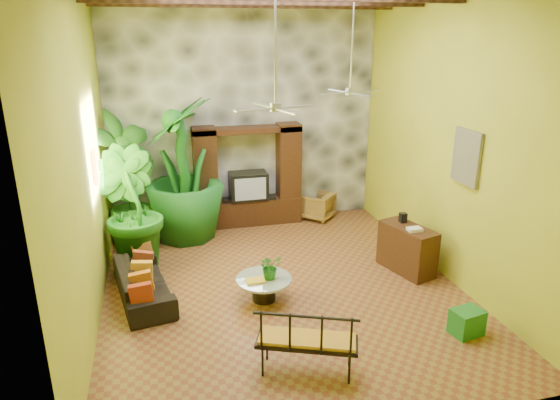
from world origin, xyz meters
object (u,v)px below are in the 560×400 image
object	(u,v)px
tall_plant_a	(127,181)
tall_plant_c	(183,170)
entertainment_center	(248,184)
green_bin	(467,322)
wicker_armchair	(317,206)
tall_plant_b	(129,210)
ceiling_fan_front	(276,93)
coffee_table	(264,286)
iron_bench	(309,339)
side_console	(407,249)
ceiling_fan_back	(351,80)
sofa	(143,283)

from	to	relation	value
tall_plant_a	tall_plant_c	distance (m)	1.14
entertainment_center	green_bin	bearing A→B (deg)	-66.12
entertainment_center	tall_plant_c	world-z (taller)	tall_plant_c
wicker_armchair	tall_plant_b	xyz separation A→B (m)	(-4.18, -1.65, 0.84)
entertainment_center	ceiling_fan_front	size ratio (longest dim) A/B	1.29
coffee_table	iron_bench	size ratio (longest dim) A/B	0.67
entertainment_center	wicker_armchair	xyz separation A→B (m)	(1.65, -0.06, -0.65)
tall_plant_a	side_console	world-z (taller)	tall_plant_a
entertainment_center	ceiling_fan_front	distance (m)	4.30
side_console	ceiling_fan_front	bearing A→B (deg)	173.05
wicker_armchair	ceiling_fan_front	bearing A→B (deg)	16.09
wicker_armchair	green_bin	xyz separation A→B (m)	(0.64, -5.12, -0.12)
tall_plant_a	tall_plant_b	bearing A→B (deg)	-86.76
tall_plant_c	wicker_armchair	bearing A→B (deg)	7.65
ceiling_fan_front	side_console	size ratio (longest dim) A/B	1.70
tall_plant_b	side_console	size ratio (longest dim) A/B	2.11
side_console	ceiling_fan_back	bearing A→B (deg)	108.09
entertainment_center	tall_plant_a	xyz separation A→B (m)	(-2.59, -0.65, 0.44)
entertainment_center	coffee_table	world-z (taller)	entertainment_center
side_console	tall_plant_a	bearing A→B (deg)	137.22
coffee_table	side_console	xyz separation A→B (m)	(2.80, 0.41, 0.18)
ceiling_fan_back	coffee_table	xyz separation A→B (m)	(-2.00, -1.56, -3.15)
ceiling_fan_back	coffee_table	bearing A→B (deg)	-142.02
coffee_table	green_bin	world-z (taller)	coffee_table
ceiling_fan_back	tall_plant_a	distance (m)	4.81
tall_plant_a	iron_bench	world-z (taller)	tall_plant_a
entertainment_center	tall_plant_b	world-z (taller)	tall_plant_b
sofa	side_console	bearing A→B (deg)	-101.76
iron_bench	side_console	size ratio (longest dim) A/B	1.26
tall_plant_a	side_console	size ratio (longest dim) A/B	2.57
entertainment_center	wicker_armchair	bearing A→B (deg)	-2.23
side_console	coffee_table	bearing A→B (deg)	171.57
tall_plant_a	wicker_armchair	bearing A→B (deg)	7.94
ceiling_fan_back	tall_plant_a	world-z (taller)	ceiling_fan_back
ceiling_fan_back	tall_plant_b	bearing A→B (deg)	176.94
tall_plant_a	coffee_table	size ratio (longest dim) A/B	3.04
coffee_table	iron_bench	xyz separation A→B (m)	(0.15, -2.02, 0.29)
wicker_armchair	tall_plant_c	world-z (taller)	tall_plant_c
entertainment_center	tall_plant_c	xyz separation A→B (m)	(-1.46, -0.48, 0.54)
tall_plant_a	side_console	bearing A→B (deg)	-25.97
wicker_armchair	iron_bench	xyz separation A→B (m)	(-1.90, -5.45, 0.24)
wicker_armchair	tall_plant_b	world-z (taller)	tall_plant_b
sofa	green_bin	size ratio (longest dim) A/B	4.30
tall_plant_a	iron_bench	size ratio (longest dim) A/B	2.04
ceiling_fan_front	sofa	distance (m)	3.83
ceiling_fan_back	green_bin	distance (m)	4.61
tall_plant_b	coffee_table	size ratio (longest dim) A/B	2.50
sofa	iron_bench	bearing A→B (deg)	-150.92
tall_plant_b	side_console	xyz separation A→B (m)	(4.93, -1.37, -0.71)
entertainment_center	green_bin	distance (m)	5.72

